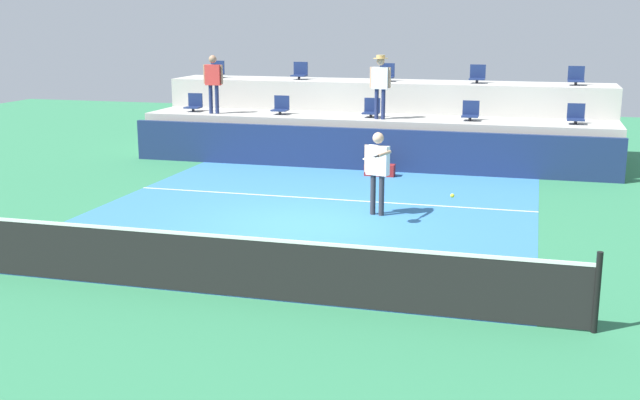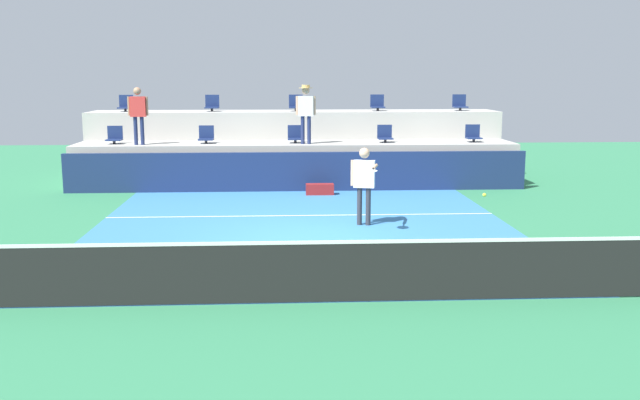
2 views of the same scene
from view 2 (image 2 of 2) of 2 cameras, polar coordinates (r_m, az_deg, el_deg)
ground_plane at (r=14.07m, az=-1.21°, el=-3.20°), size 40.00×40.00×0.00m
court_inner_paint at (r=15.04m, az=-1.34°, el=-2.32°), size 9.00×10.00×0.01m
court_service_line at (r=16.41m, az=-1.50°, el=-1.26°), size 9.00×0.06×0.00m
tennis_net at (r=10.07m, az=-0.42°, el=-5.64°), size 10.48×0.08×1.07m
sponsor_backboard at (r=19.87m, az=-1.82°, el=2.31°), size 13.00×0.16×1.10m
seating_tier_lower at (r=21.15m, az=-1.91°, el=2.98°), size 13.00×1.80×1.25m
seating_tier_upper at (r=22.90m, az=-2.02°, el=4.59°), size 13.00×1.80×2.10m
stadium_chair_lower_far_left at (r=21.55m, az=-16.28°, el=4.96°), size 0.44×0.40×0.52m
stadium_chair_lower_left at (r=21.11m, az=-9.19°, el=5.13°), size 0.44×0.40×0.52m
stadium_chair_lower_center at (r=21.00m, az=-2.02°, el=5.23°), size 0.44×0.40×0.52m
stadium_chair_lower_right at (r=21.23m, az=5.28°, el=5.25°), size 0.44×0.40×0.52m
stadium_chair_lower_far_right at (r=21.78m, az=12.29°, el=5.18°), size 0.44×0.40×0.52m
stadium_chair_upper_far_left at (r=23.26m, az=-15.44°, el=7.44°), size 0.44×0.40×0.52m
stadium_chair_upper_left at (r=22.84m, az=-8.72°, el=7.65°), size 0.44×0.40×0.52m
stadium_chair_upper_center at (r=22.75m, az=-1.97°, el=7.75°), size 0.44×0.40×0.52m
stadium_chair_upper_right at (r=22.95m, az=4.67°, el=7.74°), size 0.44×0.40×0.52m
stadium_chair_upper_far_right at (r=23.47m, az=11.24°, el=7.63°), size 0.44×0.40×0.52m
tennis_player at (r=15.21m, az=3.60°, el=1.76°), size 0.58×1.27×1.69m
spectator_leaning_on_rail at (r=20.96m, az=-14.50°, el=7.03°), size 0.58×0.23×1.64m
spectator_with_hat at (r=20.57m, az=-1.16°, el=7.45°), size 0.58×0.43×1.71m
tennis_ball at (r=12.76m, az=13.16°, el=0.40°), size 0.07×0.07×0.07m
equipment_bag at (r=19.29m, az=-0.02°, el=0.88°), size 0.76×0.28×0.30m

